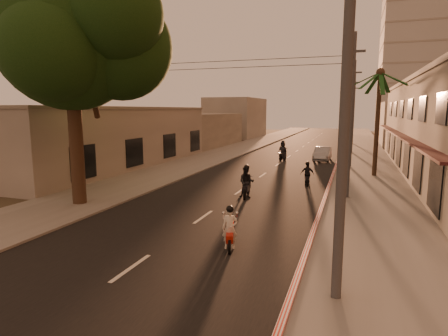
{
  "coord_description": "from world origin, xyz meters",
  "views": [
    {
      "loc": [
        6.44,
        -13.58,
        4.95
      ],
      "look_at": [
        -0.08,
        5.17,
        1.85
      ],
      "focal_mm": 30.0,
      "sensor_mm": 36.0,
      "label": 1
    }
  ],
  "objects_px": {
    "palm_tree": "(380,79)",
    "scooter_red": "(230,229)",
    "scooter_mid_a": "(247,183)",
    "broadleaf_tree": "(78,37)",
    "parked_car": "(322,154)",
    "scooter_far_a": "(283,151)",
    "scooter_mid_b": "(307,175)"
  },
  "relations": [
    {
      "from": "palm_tree",
      "to": "scooter_red",
      "type": "xyz_separation_m",
      "value": [
        -5.59,
        -17.35,
        -6.43
      ]
    },
    {
      "from": "scooter_mid_a",
      "to": "scooter_red",
      "type": "bearing_deg",
      "value": -85.5
    },
    {
      "from": "broadleaf_tree",
      "to": "parked_car",
      "type": "relative_size",
      "value": 2.89
    },
    {
      "from": "scooter_far_a",
      "to": "broadleaf_tree",
      "type": "bearing_deg",
      "value": -98.98
    },
    {
      "from": "scooter_mid_a",
      "to": "palm_tree",
      "type": "bearing_deg",
      "value": 45.97
    },
    {
      "from": "scooter_mid_b",
      "to": "parked_car",
      "type": "distance_m",
      "value": 12.68
    },
    {
      "from": "scooter_red",
      "to": "scooter_mid_a",
      "type": "xyz_separation_m",
      "value": [
        -1.59,
        7.84,
        0.14
      ]
    },
    {
      "from": "scooter_mid_b",
      "to": "parked_car",
      "type": "height_order",
      "value": "scooter_mid_b"
    },
    {
      "from": "broadleaf_tree",
      "to": "scooter_red",
      "type": "xyz_separation_m",
      "value": [
        9.02,
        -3.5,
        -7.76
      ]
    },
    {
      "from": "scooter_mid_b",
      "to": "scooter_far_a",
      "type": "relative_size",
      "value": 0.81
    },
    {
      "from": "scooter_red",
      "to": "scooter_far_a",
      "type": "height_order",
      "value": "scooter_far_a"
    },
    {
      "from": "scooter_far_a",
      "to": "scooter_red",
      "type": "bearing_deg",
      "value": -75.77
    },
    {
      "from": "scooter_red",
      "to": "scooter_mid_b",
      "type": "distance_m",
      "value": 12.61
    },
    {
      "from": "scooter_mid_a",
      "to": "scooter_far_a",
      "type": "distance_m",
      "value": 16.55
    },
    {
      "from": "scooter_mid_b",
      "to": "scooter_far_a",
      "type": "bearing_deg",
      "value": 97.79
    },
    {
      "from": "scooter_mid_b",
      "to": "scooter_red",
      "type": "bearing_deg",
      "value": -105.6
    },
    {
      "from": "broadleaf_tree",
      "to": "scooter_mid_b",
      "type": "relative_size",
      "value": 7.5
    },
    {
      "from": "broadleaf_tree",
      "to": "scooter_mid_b",
      "type": "bearing_deg",
      "value": 41.44
    },
    {
      "from": "broadleaf_tree",
      "to": "palm_tree",
      "type": "height_order",
      "value": "broadleaf_tree"
    },
    {
      "from": "broadleaf_tree",
      "to": "scooter_far_a",
      "type": "distance_m",
      "value": 23.13
    },
    {
      "from": "scooter_far_a",
      "to": "parked_car",
      "type": "xyz_separation_m",
      "value": [
        3.75,
        0.88,
        -0.2
      ]
    },
    {
      "from": "broadleaf_tree",
      "to": "scooter_mid_a",
      "type": "relative_size",
      "value": 6.26
    },
    {
      "from": "palm_tree",
      "to": "scooter_far_a",
      "type": "xyz_separation_m",
      "value": [
        -8.14,
        7.01,
        -6.26
      ]
    },
    {
      "from": "palm_tree",
      "to": "parked_car",
      "type": "bearing_deg",
      "value": 119.08
    },
    {
      "from": "scooter_mid_a",
      "to": "scooter_far_a",
      "type": "relative_size",
      "value": 0.97
    },
    {
      "from": "scooter_far_a",
      "to": "scooter_mid_a",
      "type": "bearing_deg",
      "value": -78.43
    },
    {
      "from": "scooter_mid_b",
      "to": "scooter_far_a",
      "type": "xyz_separation_m",
      "value": [
        -3.78,
        11.81,
        0.17
      ]
    },
    {
      "from": "scooter_red",
      "to": "scooter_far_a",
      "type": "distance_m",
      "value": 24.49
    },
    {
      "from": "scooter_mid_a",
      "to": "broadleaf_tree",
      "type": "bearing_deg",
      "value": -156.68
    },
    {
      "from": "broadleaf_tree",
      "to": "parked_car",
      "type": "distance_m",
      "value": 25.26
    },
    {
      "from": "palm_tree",
      "to": "scooter_far_a",
      "type": "distance_m",
      "value": 12.43
    },
    {
      "from": "scooter_mid_b",
      "to": "scooter_mid_a",
      "type": "bearing_deg",
      "value": -130.94
    }
  ]
}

